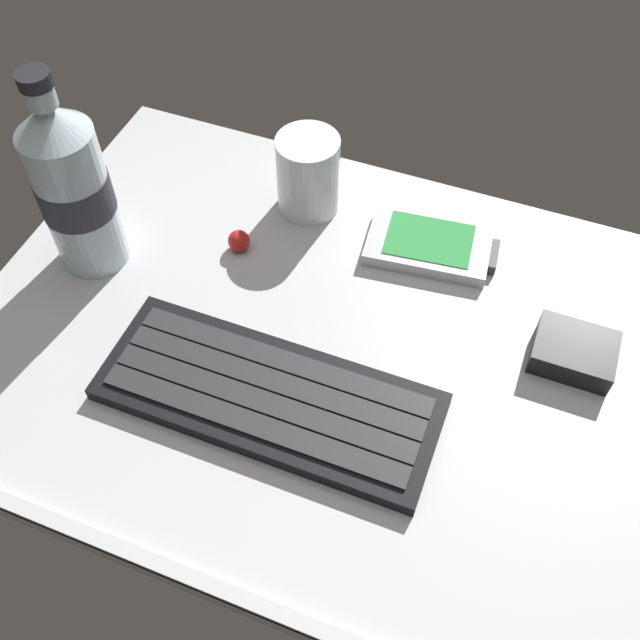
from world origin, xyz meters
TOP-DOWN VIEW (x-y plane):
  - ground_plane at (0.00, -0.23)cm, footprint 64.00×48.00cm
  - keyboard at (-1.71, -7.54)cm, footprint 29.02×11.06cm
  - handheld_device at (6.13, 14.28)cm, footprint 13.37×8.92cm
  - juice_cup at (-7.41, 15.72)cm, footprint 6.40×6.40cm
  - water_bottle at (-24.38, 1.61)cm, footprint 6.73×6.73cm
  - charger_block at (21.53, 6.09)cm, footprint 7.00×5.60cm
  - trackball_mouse at (-11.54, 7.53)cm, footprint 2.20×2.20cm

SIDE VIEW (x-z plane):
  - ground_plane at x=0.00cm, z-range -2.39..0.41cm
  - handheld_device at x=6.13cm, z-range -0.02..1.48cm
  - keyboard at x=-1.71cm, z-range -0.04..1.66cm
  - trackball_mouse at x=-11.54cm, z-range 0.00..2.20cm
  - charger_block at x=21.53cm, z-range 0.00..2.40cm
  - juice_cup at x=-7.41cm, z-range -0.34..8.16cm
  - water_bottle at x=-24.38cm, z-range -1.39..19.41cm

